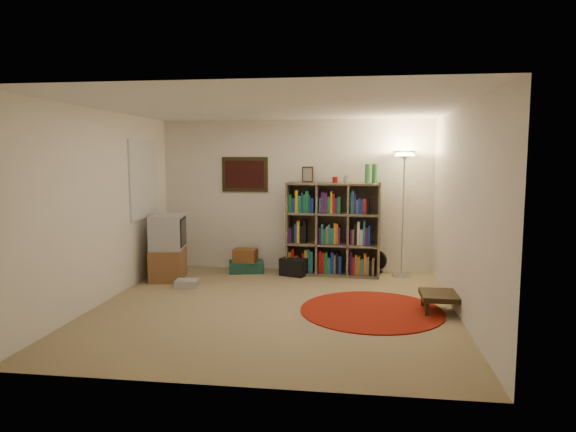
% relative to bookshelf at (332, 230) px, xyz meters
% --- Properties ---
extents(room, '(4.54, 4.54, 2.54)m').
position_rel_bookshelf_xyz_m(room, '(-0.69, -1.90, 0.54)').
color(room, '#8E7953').
rests_on(room, ground).
extents(bookshelf, '(1.51, 0.53, 1.78)m').
position_rel_bookshelf_xyz_m(bookshelf, '(0.00, 0.00, 0.00)').
color(bookshelf, brown).
rests_on(bookshelf, ground).
extents(floor_lamp, '(0.49, 0.49, 1.99)m').
position_rel_bookshelf_xyz_m(floor_lamp, '(1.11, 0.01, 0.93)').
color(floor_lamp, silver).
rests_on(floor_lamp, ground).
extents(floor_fan, '(0.33, 0.22, 0.37)m').
position_rel_bookshelf_xyz_m(floor_fan, '(0.73, 0.21, -0.53)').
color(floor_fan, black).
rests_on(floor_fan, ground).
extents(tv_stand, '(0.59, 0.76, 1.00)m').
position_rel_bookshelf_xyz_m(tv_stand, '(-2.51, -0.65, -0.24)').
color(tv_stand, brown).
rests_on(tv_stand, ground).
extents(dvd_box, '(0.34, 0.29, 0.11)m').
position_rel_bookshelf_xyz_m(dvd_box, '(-2.06, -1.09, -0.67)').
color(dvd_box, '#ADADB2').
rests_on(dvd_box, ground).
extents(suitcase, '(0.63, 0.49, 0.18)m').
position_rel_bookshelf_xyz_m(suitcase, '(-1.40, -0.03, -0.63)').
color(suitcase, '#163C31').
rests_on(suitcase, ground).
extents(wicker_basket, '(0.39, 0.29, 0.21)m').
position_rel_bookshelf_xyz_m(wicker_basket, '(-1.41, -0.07, -0.43)').
color(wicker_basket, brown).
rests_on(wicker_basket, suitcase).
extents(duffel_bag, '(0.49, 0.45, 0.28)m').
position_rel_bookshelf_xyz_m(duffel_bag, '(-0.59, -0.13, -0.58)').
color(duffel_bag, black).
rests_on(duffel_bag, ground).
extents(paper_towel, '(0.12, 0.12, 0.23)m').
position_rel_bookshelf_xyz_m(paper_towel, '(-0.69, -0.02, -0.60)').
color(paper_towel, silver).
rests_on(paper_towel, ground).
extents(red_rug, '(1.77, 1.77, 0.02)m').
position_rel_bookshelf_xyz_m(red_rug, '(0.59, -1.93, -0.71)').
color(red_rug, maroon).
rests_on(red_rug, ground).
extents(side_table, '(0.53, 0.53, 0.24)m').
position_rel_bookshelf_xyz_m(side_table, '(1.45, -1.86, -0.52)').
color(side_table, black).
rests_on(side_table, ground).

